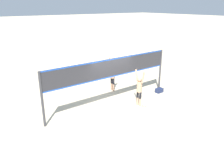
# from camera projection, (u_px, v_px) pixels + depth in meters

# --- Properties ---
(ground_plane) EXTENTS (200.00, 200.00, 0.00)m
(ground_plane) POSITION_uv_depth(u_px,v_px,m) (112.00, 104.00, 11.82)
(ground_plane) COLOR beige
(volleyball_net) EXTENTS (7.56, 0.11, 2.54)m
(volleyball_net) POSITION_uv_depth(u_px,v_px,m) (112.00, 72.00, 11.22)
(volleyball_net) COLOR #38383D
(volleyball_net) RESTS_ON ground_plane
(player_spiker) EXTENTS (0.28, 0.68, 1.95)m
(player_spiker) POSITION_uv_depth(u_px,v_px,m) (139.00, 88.00, 11.36)
(player_spiker) COLOR tan
(player_spiker) RESTS_ON ground_plane
(player_blocker) EXTENTS (0.28, 0.70, 2.07)m
(player_blocker) POSITION_uv_depth(u_px,v_px,m) (113.00, 74.00, 13.35)
(player_blocker) COLOR tan
(player_blocker) RESTS_ON ground_plane
(volleyball) EXTENTS (0.22, 0.22, 0.22)m
(volleyball) POSITION_uv_depth(u_px,v_px,m) (144.00, 105.00, 11.52)
(volleyball) COLOR silver
(volleyball) RESTS_ON ground_plane
(gear_bag) EXTENTS (0.47, 0.30, 0.26)m
(gear_bag) POSITION_uv_depth(u_px,v_px,m) (159.00, 90.00, 13.39)
(gear_bag) COLOR navy
(gear_bag) RESTS_ON ground_plane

